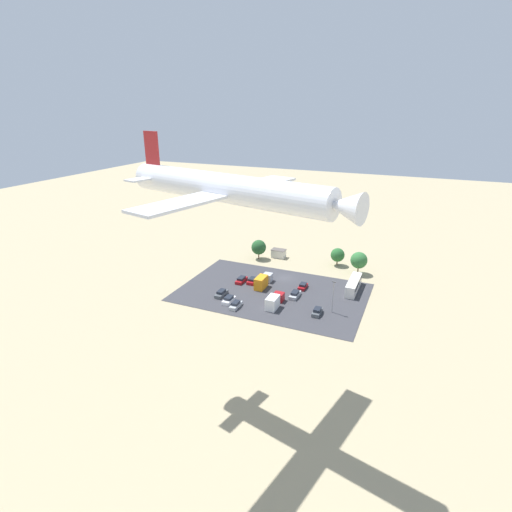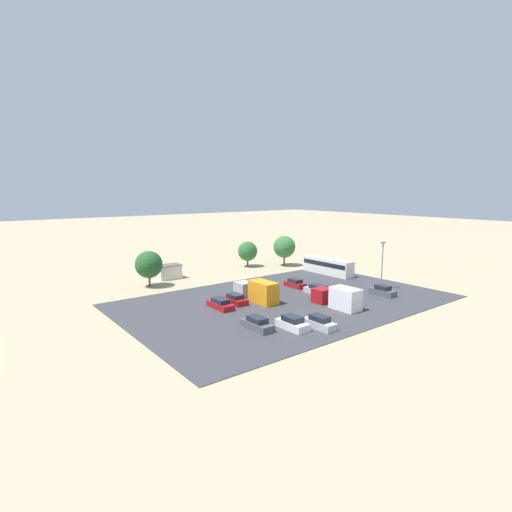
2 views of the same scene
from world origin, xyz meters
TOP-DOWN VIEW (x-y plane):
  - ground_plane at (0.00, 0.00)m, footprint 400.00×400.00m
  - parking_lot_surface at (0.00, 10.12)m, footprint 48.58×31.52m
  - shed_building at (7.54, -15.14)m, footprint 4.58×2.98m
  - bus at (-19.61, 0.56)m, footprint 2.56×11.43m
  - parked_car_0 at (5.13, 21.73)m, footprint 1.72×4.36m
  - parked_car_1 at (7.96, 19.93)m, footprint 1.98×4.36m
  - parked_car_2 at (-6.44, 10.44)m, footprint 1.93×4.80m
  - parked_car_3 at (10.35, 7.46)m, footprint 1.86×4.72m
  - parked_car_4 at (-6.81, 4.67)m, footprint 1.84×4.01m
  - parked_car_5 at (7.26, 6.69)m, footprint 1.97×4.24m
  - parked_car_6 at (11.43, 17.41)m, footprint 1.80×4.62m
  - parked_car_7 at (-14.19, 17.23)m, footprint 1.78×4.16m
  - parked_truck_0 at (-3.34, 17.42)m, footprint 2.48×7.66m
  - parked_truck_1 at (3.72, 7.60)m, footprint 2.39×8.46m
  - tree_near_shed at (-11.62, -15.71)m, footprint 4.26×4.26m
  - tree_apron_mid at (-18.73, -11.59)m, footprint 4.89×4.89m
  - tree_apron_far at (12.99, -11.36)m, footprint 4.74×4.74m
  - light_pole_lot_centre at (-17.18, 14.82)m, footprint 0.90×0.28m

SIDE VIEW (x-z plane):
  - ground_plane at x=0.00m, z-range 0.00..0.00m
  - parking_lot_surface at x=0.00m, z-range 0.00..0.08m
  - parked_car_5 at x=7.26m, z-range -0.04..1.39m
  - parked_car_3 at x=10.35m, z-range -0.04..1.40m
  - parked_car_4 at x=-6.81m, z-range -0.04..1.40m
  - parked_car_6 at x=11.43m, z-range -0.05..1.48m
  - parked_car_2 at x=-6.44m, z-range -0.05..1.49m
  - parked_car_0 at x=5.13m, z-range -0.05..1.50m
  - parked_car_1 at x=7.96m, z-range -0.05..1.54m
  - parked_car_7 at x=-14.19m, z-range -0.05..1.56m
  - shed_building at x=7.54m, z-range 0.01..2.72m
  - parked_truck_0 at x=-3.34m, z-range -0.05..3.04m
  - parked_truck_1 at x=3.72m, z-range -0.06..3.18m
  - bus at x=-19.61m, z-range 0.20..3.32m
  - tree_near_shed at x=-11.62m, z-range 0.65..6.24m
  - tree_apron_far at x=12.99m, z-range 0.78..7.10m
  - tree_apron_mid at x=-18.73m, z-range 0.91..7.63m
  - light_pole_lot_centre at x=-17.18m, z-range 0.51..8.61m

